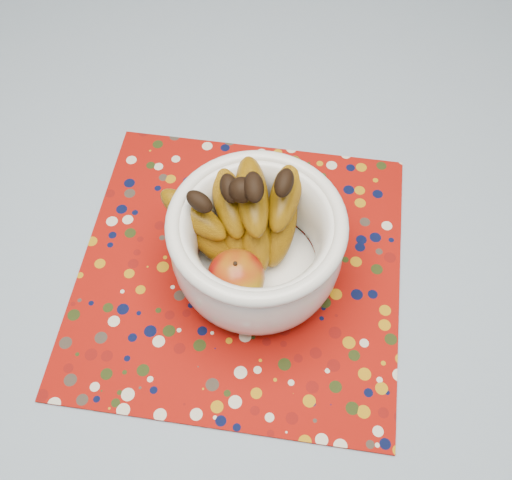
% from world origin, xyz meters
% --- Properties ---
extents(table, '(1.20, 1.20, 0.75)m').
position_xyz_m(table, '(0.00, 0.00, 0.67)').
color(table, brown).
rests_on(table, ground).
extents(tablecloth, '(1.32, 1.32, 0.01)m').
position_xyz_m(tablecloth, '(0.00, 0.00, 0.76)').
color(tablecloth, '#627EA4').
rests_on(tablecloth, table).
extents(placemat, '(0.53, 0.53, 0.00)m').
position_xyz_m(placemat, '(0.02, -0.04, 0.76)').
color(placemat, '#910E07').
rests_on(placemat, tablecloth).
extents(fruit_bowl, '(0.25, 0.22, 0.17)m').
position_xyz_m(fruit_bowl, '(0.04, -0.04, 0.84)').
color(fruit_bowl, white).
rests_on(fruit_bowl, placemat).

